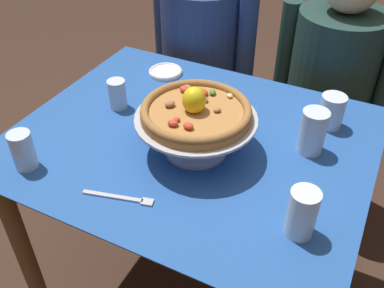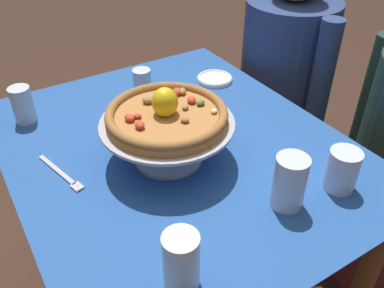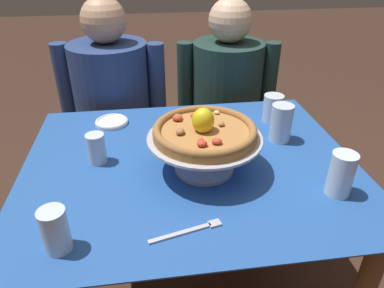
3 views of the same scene
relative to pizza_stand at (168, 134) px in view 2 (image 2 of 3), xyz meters
The scene contains 11 objects.
dining_table 0.21m from the pizza_stand, 129.07° to the left, with size 1.09×0.91×0.76m.
pizza_stand is the anchor object (origin of this frame).
pizza 0.06m from the pizza_stand, 160.37° to the left, with size 0.32×0.32×0.09m.
water_glass_front_right 0.40m from the pizza_stand, 25.61° to the right, with size 0.07×0.07×0.13m.
water_glass_back_right 0.45m from the pizza_stand, 42.85° to the left, with size 0.08×0.08×0.11m.
water_glass_front_left 0.49m from the pizza_stand, 144.61° to the right, with size 0.06×0.06×0.12m.
water_glass_side_left 0.36m from the pizza_stand, 164.91° to the left, with size 0.06×0.06×0.10m.
water_glass_side_right 0.34m from the pizza_stand, 26.42° to the left, with size 0.08×0.08×0.14m.
side_plate 0.49m from the pizza_stand, 130.23° to the left, with size 0.13×0.13×0.02m.
dinner_fork 0.30m from the pizza_stand, 106.85° to the right, with size 0.19×0.07×0.01m.
diner_left 0.85m from the pizza_stand, 114.16° to the left, with size 0.52×0.42×1.20m.
Camera 2 is at (0.83, -0.47, 1.47)m, focal length 38.53 mm.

